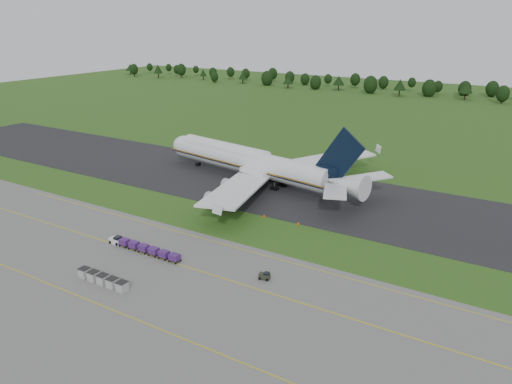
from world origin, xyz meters
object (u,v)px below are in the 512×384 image
Objects in this scene: uld_row at (103,279)px; edge_markers at (264,216)px; aircraft at (252,162)px; utility_cart at (264,276)px; baggage_train at (143,248)px.

uld_row is 0.61× the size of edge_markers.
aircraft is 3.85× the size of edge_markers.
aircraft is at bearing 127.90° from edge_markers.
baggage_train is at bearing -173.04° from utility_cart.
uld_row is (3.02, -13.26, -0.00)m from baggage_train.
aircraft is 51.98m from baggage_train.
baggage_train is 1.63× the size of uld_row.
aircraft is at bearing 124.24° from utility_cart.
aircraft is 58.46m from utility_cart.
baggage_train reaches higher than edge_markers.
uld_row reaches higher than baggage_train.
edge_markers is (-15.23, 25.61, -0.32)m from utility_cart.
edge_markers is at bearing 120.74° from utility_cart.
baggage_train is at bearing -111.88° from edge_markers.
baggage_train is at bearing -83.42° from aircraft.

